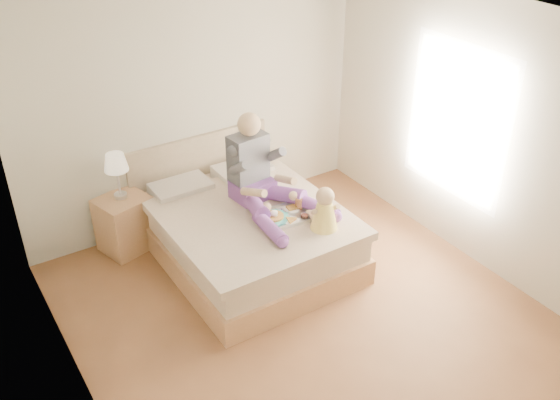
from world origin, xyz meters
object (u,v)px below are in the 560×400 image
bed (244,230)px  tray (283,214)px  nightstand (125,224)px  baby (324,211)px  adult (261,178)px

bed → tray: (0.23, -0.40, 0.33)m
nightstand → baby: baby is taller
tray → baby: bearing=-51.5°
adult → baby: bearing=-76.8°
bed → nightstand: size_ratio=3.56×
tray → bed: bearing=125.6°
nightstand → tray: (1.23, -1.20, 0.34)m
tray → baby: (0.23, -0.36, 0.15)m
nightstand → adult: adult is taller
nightstand → baby: 2.19m
adult → baby: (0.26, -0.72, -0.10)m
baby → adult: bearing=121.2°
tray → baby: size_ratio=1.23×
nightstand → tray: tray is taller
bed → baby: bearing=-58.9°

